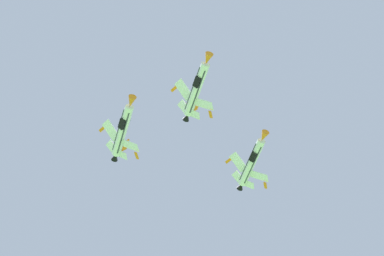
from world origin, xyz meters
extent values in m
cylinder|color=white|center=(37.11, 59.63, 104.76)|extent=(4.19, 12.09, 1.70)
cube|color=#383D47|center=(36.82, 59.70, 104.39)|extent=(3.47, 10.14, 1.21)
cone|color=orange|center=(35.60, 52.64, 104.76)|extent=(2.03, 2.68, 1.56)
cone|color=black|center=(38.53, 66.23, 104.76)|extent=(1.67, 1.85, 1.36)
ellipsoid|color=#192333|center=(36.94, 56.97, 105.26)|extent=(2.18, 3.45, 1.55)
cube|color=black|center=(36.16, 57.63, 104.12)|extent=(1.82, 2.44, 1.34)
cube|color=white|center=(39.42, 60.89, 103.07)|extent=(3.84, 3.66, 2.76)
cube|color=orange|center=(41.26, 61.64, 101.77)|extent=(1.48, 1.60, 0.54)
cube|color=white|center=(35.42, 61.75, 106.31)|extent=(3.81, 2.76, 2.76)
cube|color=orange|center=(34.04, 63.19, 107.61)|extent=(1.00, 1.70, 0.54)
cube|color=white|center=(39.35, 64.37, 103.81)|extent=(2.46, 2.43, 1.49)
cube|color=white|center=(37.01, 64.87, 105.70)|extent=(2.09, 1.99, 1.49)
cube|color=orange|center=(39.22, 64.09, 106.18)|extent=(2.28, 2.91, 2.16)
cylinder|color=white|center=(55.22, 68.97, 102.96)|extent=(4.19, 12.09, 1.70)
cube|color=#383D47|center=(54.96, 69.02, 102.57)|extent=(3.51, 10.15, 1.15)
cone|color=orange|center=(53.72, 61.98, 102.96)|extent=(2.03, 2.68, 1.56)
cone|color=black|center=(56.65, 75.56, 102.96)|extent=(1.67, 1.85, 1.36)
ellipsoid|color=#192333|center=(55.02, 66.31, 103.48)|extent=(2.17, 3.45, 1.53)
cube|color=black|center=(54.32, 66.95, 102.29)|extent=(1.82, 2.44, 1.32)
cube|color=white|center=(57.63, 70.20, 101.40)|extent=(3.95, 3.75, 2.56)
cube|color=orange|center=(59.55, 70.93, 100.20)|extent=(1.49, 1.60, 0.52)
cube|color=white|center=(53.44, 71.11, 104.38)|extent=(3.94, 2.80, 2.56)
cube|color=orange|center=(51.99, 72.56, 105.58)|extent=(1.01, 1.70, 0.52)
cube|color=white|center=(57.52, 73.69, 102.09)|extent=(2.52, 2.47, 1.39)
cube|color=white|center=(55.08, 74.22, 103.83)|extent=(2.16, 2.00, 1.39)
cube|color=orange|center=(57.25, 73.44, 104.44)|extent=(2.16, 2.89, 2.25)
cylinder|color=white|center=(27.72, 72.32, 100.32)|extent=(4.19, 12.09, 1.70)
cube|color=#383D47|center=(27.44, 72.38, 99.95)|extent=(3.48, 10.15, 1.21)
cone|color=orange|center=(26.22, 65.33, 100.32)|extent=(2.03, 2.68, 1.56)
cone|color=black|center=(29.15, 78.92, 100.32)|extent=(1.67, 1.85, 1.36)
ellipsoid|color=#192333|center=(27.55, 69.65, 100.82)|extent=(2.18, 3.45, 1.54)
cube|color=black|center=(26.78, 70.31, 99.68)|extent=(1.82, 2.44, 1.34)
cube|color=white|center=(30.04, 73.57, 98.64)|extent=(3.84, 3.66, 2.75)
cube|color=orange|center=(31.89, 74.32, 97.34)|extent=(1.48, 1.60, 0.53)
cube|color=white|center=(26.03, 74.44, 101.86)|extent=(3.81, 2.76, 2.75)
cube|color=orange|center=(24.65, 75.88, 103.16)|extent=(1.00, 1.70, 0.53)
cube|color=white|center=(29.97, 77.05, 99.37)|extent=(2.47, 2.43, 1.48)
cube|color=white|center=(27.63, 77.56, 101.26)|extent=(2.09, 1.99, 1.48)
cube|color=orange|center=(29.83, 76.77, 101.74)|extent=(2.27, 2.91, 2.17)
camera|label=1|loc=(3.85, 0.60, 2.00)|focal=59.66mm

